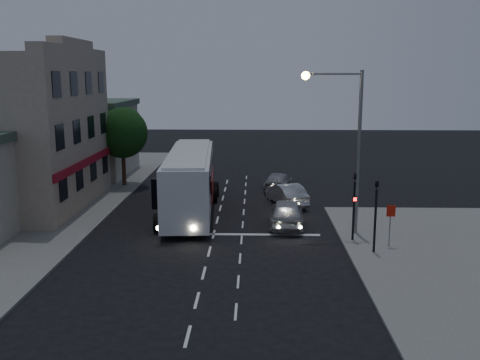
{
  "coord_description": "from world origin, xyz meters",
  "views": [
    {
      "loc": [
        2.26,
        -26.98,
        8.9
      ],
      "look_at": [
        1.36,
        6.73,
        2.2
      ],
      "focal_mm": 40.0,
      "sensor_mm": 36.0,
      "label": 1
    }
  ],
  "objects_px": {
    "traffic_signal_main": "(354,198)",
    "tour_bus": "(190,179)",
    "regulatory_sign": "(390,219)",
    "car_sedan_a": "(287,194)",
    "traffic_signal_side": "(376,208)",
    "streetlight": "(347,133)",
    "car_sedan_b": "(278,181)",
    "car_suv": "(287,213)",
    "street_tree": "(122,131)"
  },
  "relations": [
    {
      "from": "traffic_signal_main",
      "to": "tour_bus",
      "type": "bearing_deg",
      "value": 146.94
    },
    {
      "from": "tour_bus",
      "to": "traffic_signal_main",
      "type": "relative_size",
      "value": 3.24
    },
    {
      "from": "car_suv",
      "to": "street_tree",
      "type": "height_order",
      "value": "street_tree"
    },
    {
      "from": "tour_bus",
      "to": "regulatory_sign",
      "type": "height_order",
      "value": "tour_bus"
    },
    {
      "from": "car_sedan_b",
      "to": "regulatory_sign",
      "type": "height_order",
      "value": "regulatory_sign"
    },
    {
      "from": "traffic_signal_side",
      "to": "street_tree",
      "type": "height_order",
      "value": "street_tree"
    },
    {
      "from": "traffic_signal_main",
      "to": "car_sedan_a",
      "type": "bearing_deg",
      "value": 110.32
    },
    {
      "from": "tour_bus",
      "to": "car_sedan_a",
      "type": "relative_size",
      "value": 2.89
    },
    {
      "from": "car_sedan_a",
      "to": "traffic_signal_main",
      "type": "relative_size",
      "value": 1.12
    },
    {
      "from": "traffic_signal_main",
      "to": "car_sedan_b",
      "type": "bearing_deg",
      "value": 104.58
    },
    {
      "from": "car_sedan_a",
      "to": "car_sedan_b",
      "type": "distance_m",
      "value": 4.89
    },
    {
      "from": "street_tree",
      "to": "regulatory_sign",
      "type": "bearing_deg",
      "value": -41.08
    },
    {
      "from": "traffic_signal_side",
      "to": "streetlight",
      "type": "bearing_deg",
      "value": 105.7
    },
    {
      "from": "regulatory_sign",
      "to": "street_tree",
      "type": "bearing_deg",
      "value": 138.92
    },
    {
      "from": "street_tree",
      "to": "streetlight",
      "type": "bearing_deg",
      "value": -39.51
    },
    {
      "from": "tour_bus",
      "to": "regulatory_sign",
      "type": "relative_size",
      "value": 6.03
    },
    {
      "from": "car_suv",
      "to": "car_sedan_a",
      "type": "distance_m",
      "value": 5.28
    },
    {
      "from": "car_suv",
      "to": "traffic_signal_side",
      "type": "relative_size",
      "value": 1.18
    },
    {
      "from": "traffic_signal_main",
      "to": "street_tree",
      "type": "relative_size",
      "value": 0.66
    },
    {
      "from": "tour_bus",
      "to": "street_tree",
      "type": "height_order",
      "value": "street_tree"
    },
    {
      "from": "car_suv",
      "to": "traffic_signal_main",
      "type": "relative_size",
      "value": 1.18
    },
    {
      "from": "car_sedan_b",
      "to": "street_tree",
      "type": "xyz_separation_m",
      "value": [
        -12.38,
        1.07,
        3.83
      ]
    },
    {
      "from": "car_suv",
      "to": "car_sedan_b",
      "type": "relative_size",
      "value": 1.06
    },
    {
      "from": "traffic_signal_side",
      "to": "car_sedan_a",
      "type": "bearing_deg",
      "value": 110.16
    },
    {
      "from": "traffic_signal_main",
      "to": "traffic_signal_side",
      "type": "distance_m",
      "value": 2.1
    },
    {
      "from": "traffic_signal_main",
      "to": "regulatory_sign",
      "type": "relative_size",
      "value": 1.86
    },
    {
      "from": "car_suv",
      "to": "streetlight",
      "type": "height_order",
      "value": "streetlight"
    },
    {
      "from": "regulatory_sign",
      "to": "streetlight",
      "type": "relative_size",
      "value": 0.24
    },
    {
      "from": "car_sedan_b",
      "to": "tour_bus",
      "type": "bearing_deg",
      "value": 59.67
    },
    {
      "from": "tour_bus",
      "to": "car_sedan_b",
      "type": "relative_size",
      "value": 2.89
    },
    {
      "from": "traffic_signal_main",
      "to": "regulatory_sign",
      "type": "height_order",
      "value": "traffic_signal_main"
    },
    {
      "from": "street_tree",
      "to": "traffic_signal_side",
      "type": "bearing_deg",
      "value": -44.5
    },
    {
      "from": "car_suv",
      "to": "streetlight",
      "type": "bearing_deg",
      "value": 156.85
    },
    {
      "from": "car_sedan_b",
      "to": "traffic_signal_side",
      "type": "xyz_separation_m",
      "value": [
        4.13,
        -15.15,
        1.75
      ]
    },
    {
      "from": "car_sedan_a",
      "to": "street_tree",
      "type": "xyz_separation_m",
      "value": [
        -12.73,
        5.95,
        3.74
      ]
    },
    {
      "from": "car_suv",
      "to": "regulatory_sign",
      "type": "distance_m",
      "value": 6.53
    },
    {
      "from": "streetlight",
      "to": "street_tree",
      "type": "height_order",
      "value": "streetlight"
    },
    {
      "from": "traffic_signal_main",
      "to": "streetlight",
      "type": "height_order",
      "value": "streetlight"
    },
    {
      "from": "tour_bus",
      "to": "car_sedan_a",
      "type": "bearing_deg",
      "value": 14.68
    },
    {
      "from": "car_suv",
      "to": "streetlight",
      "type": "relative_size",
      "value": 0.54
    },
    {
      "from": "tour_bus",
      "to": "car_suv",
      "type": "xyz_separation_m",
      "value": [
        6.12,
        -3.15,
        -1.35
      ]
    },
    {
      "from": "streetlight",
      "to": "traffic_signal_side",
      "type": "bearing_deg",
      "value": -74.3
    },
    {
      "from": "car_suv",
      "to": "regulatory_sign",
      "type": "xyz_separation_m",
      "value": [
        5.07,
        -4.04,
        0.77
      ]
    },
    {
      "from": "streetlight",
      "to": "street_tree",
      "type": "xyz_separation_m",
      "value": [
        -15.55,
        12.82,
        -1.23
      ]
    },
    {
      "from": "regulatory_sign",
      "to": "streetlight",
      "type": "height_order",
      "value": "streetlight"
    },
    {
      "from": "tour_bus",
      "to": "car_sedan_b",
      "type": "xyz_separation_m",
      "value": [
        6.06,
        7.0,
        -1.51
      ]
    },
    {
      "from": "streetlight",
      "to": "traffic_signal_main",
      "type": "bearing_deg",
      "value": -79.8
    },
    {
      "from": "traffic_signal_side",
      "to": "streetlight",
      "type": "xyz_separation_m",
      "value": [
        -0.96,
        3.4,
        3.31
      ]
    },
    {
      "from": "car_sedan_a",
      "to": "traffic_signal_main",
      "type": "xyz_separation_m",
      "value": [
        3.07,
        -8.3,
        1.66
      ]
    },
    {
      "from": "car_sedan_a",
      "to": "traffic_signal_side",
      "type": "distance_m",
      "value": 11.07
    }
  ]
}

